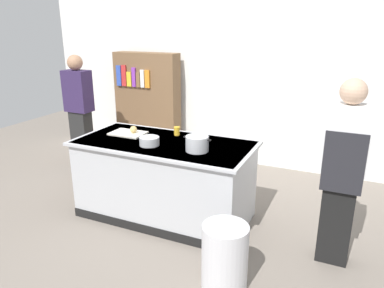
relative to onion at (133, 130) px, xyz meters
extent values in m
plane|color=slate|center=(0.46, -0.10, -0.96)|extent=(10.00, 10.00, 0.00)
cube|color=white|center=(0.46, 2.00, 0.54)|extent=(6.40, 0.12, 3.00)
cube|color=#B7BABF|center=(0.46, -0.10, -0.51)|extent=(1.90, 0.90, 0.90)
cube|color=#B7BABF|center=(0.46, -0.10, -0.08)|extent=(1.98, 0.98, 0.03)
cube|color=black|center=(0.46, -0.56, -0.91)|extent=(1.90, 0.01, 0.10)
cube|color=silver|center=(-0.07, -0.01, -0.05)|extent=(0.40, 0.28, 0.02)
sphere|color=tan|center=(0.00, 0.00, 0.00)|extent=(0.08, 0.08, 0.08)
cylinder|color=#B7BABF|center=(0.91, -0.23, 0.02)|extent=(0.24, 0.24, 0.16)
cube|color=black|center=(0.78, -0.23, 0.07)|extent=(0.04, 0.02, 0.01)
cube|color=black|center=(1.04, -0.23, 0.07)|extent=(0.04, 0.02, 0.01)
cylinder|color=#B7BABF|center=(0.37, -0.26, -0.02)|extent=(0.21, 0.21, 0.09)
cylinder|color=yellow|center=(0.47, 0.19, -0.01)|extent=(0.07, 0.07, 0.10)
cylinder|color=silver|center=(1.50, -0.98, -0.67)|extent=(0.39, 0.39, 0.57)
cube|color=black|center=(2.30, -0.20, -0.51)|extent=(0.28, 0.20, 0.90)
cube|color=white|center=(2.30, -0.20, 0.24)|extent=(0.38, 0.24, 0.60)
sphere|color=#D3AA8C|center=(2.30, -0.20, 0.65)|extent=(0.22, 0.22, 0.22)
cube|color=#232328|center=(2.30, -0.32, 0.06)|extent=(0.34, 0.02, 0.54)
cube|color=#262626|center=(-1.40, 0.70, -0.51)|extent=(0.28, 0.20, 0.90)
cube|color=#31224B|center=(-1.40, 0.70, 0.24)|extent=(0.38, 0.24, 0.60)
sphere|color=#A87A5B|center=(-1.40, 0.70, 0.65)|extent=(0.22, 0.22, 0.22)
cube|color=brown|center=(-0.83, 1.70, -0.11)|extent=(1.10, 0.28, 1.70)
cube|color=#3351B7|center=(-1.25, 1.54, 0.37)|extent=(0.09, 0.03, 0.33)
cube|color=red|center=(-1.16, 1.54, 0.37)|extent=(0.08, 0.03, 0.34)
cube|color=yellow|center=(-1.06, 1.54, 0.32)|extent=(0.08, 0.03, 0.23)
cube|color=purple|center=(-0.97, 1.54, 0.36)|extent=(0.07, 0.03, 0.31)
cube|color=brown|center=(-0.89, 1.54, 0.32)|extent=(0.07, 0.03, 0.24)
cube|color=white|center=(-0.81, 1.54, 0.34)|extent=(0.07, 0.03, 0.28)
cube|color=orange|center=(-0.72, 1.54, 0.34)|extent=(0.08, 0.03, 0.28)
camera|label=1|loc=(2.33, -3.48, 1.18)|focal=34.34mm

